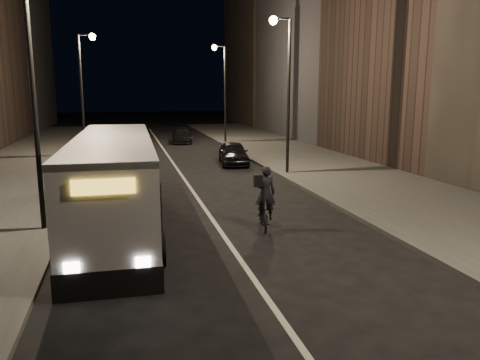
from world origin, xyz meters
TOP-DOWN VIEW (x-y plane):
  - ground at (0.00, 0.00)m, footprint 180.00×180.00m
  - sidewalk_right at (8.50, 14.00)m, footprint 7.00×70.00m
  - sidewalk_left at (-8.50, 14.00)m, footprint 7.00×70.00m
  - building_row_right at (16.00, 27.50)m, footprint 8.00×61.00m
  - streetlight_right_mid at (5.33, 12.00)m, footprint 1.20×0.44m
  - streetlight_right_far at (5.33, 28.00)m, footprint 1.20×0.44m
  - streetlight_left_near at (-5.33, 4.00)m, footprint 1.20×0.44m
  - streetlight_left_far at (-5.33, 22.00)m, footprint 1.20×0.44m
  - city_bus at (-3.31, 4.08)m, footprint 2.85×11.44m
  - cyclist_on_bicycle at (1.47, 2.70)m, footprint 0.98×1.96m
  - car_near at (3.60, 16.34)m, footprint 2.15×4.31m
  - car_mid at (-3.48, 26.41)m, footprint 1.75×3.88m
  - car_far at (1.98, 29.41)m, footprint 2.23×4.52m

SIDE VIEW (x-z plane):
  - ground at x=0.00m, z-range 0.00..0.00m
  - sidewalk_right at x=8.50m, z-range 0.00..0.16m
  - sidewalk_left at x=-8.50m, z-range 0.00..0.16m
  - car_mid at x=-3.48m, z-range 0.00..1.24m
  - car_far at x=1.98m, z-range 0.00..1.26m
  - car_near at x=3.60m, z-range 0.00..1.41m
  - cyclist_on_bicycle at x=1.47m, z-range -0.36..1.80m
  - city_bus at x=-3.31m, z-range 0.14..3.20m
  - streetlight_right_mid at x=5.33m, z-range 1.30..9.42m
  - streetlight_right_far at x=5.33m, z-range 1.30..9.42m
  - streetlight_left_near at x=-5.33m, z-range 1.30..9.42m
  - streetlight_left_far at x=-5.33m, z-range 1.30..9.42m
  - building_row_right at x=16.00m, z-range 0.00..21.00m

